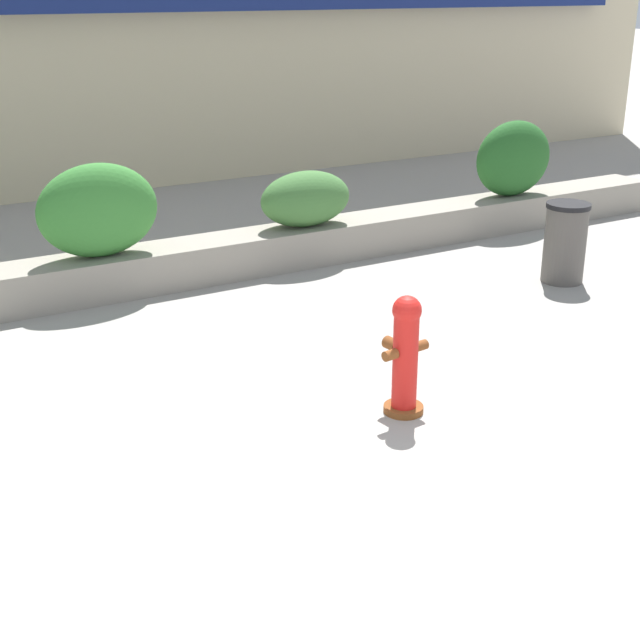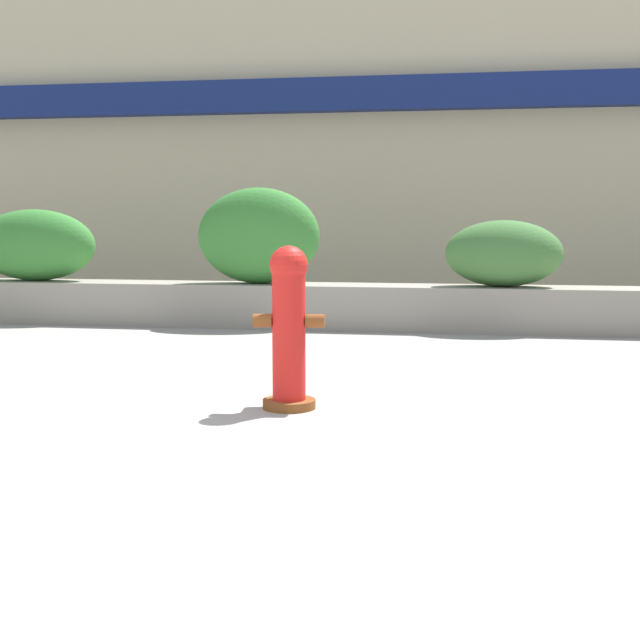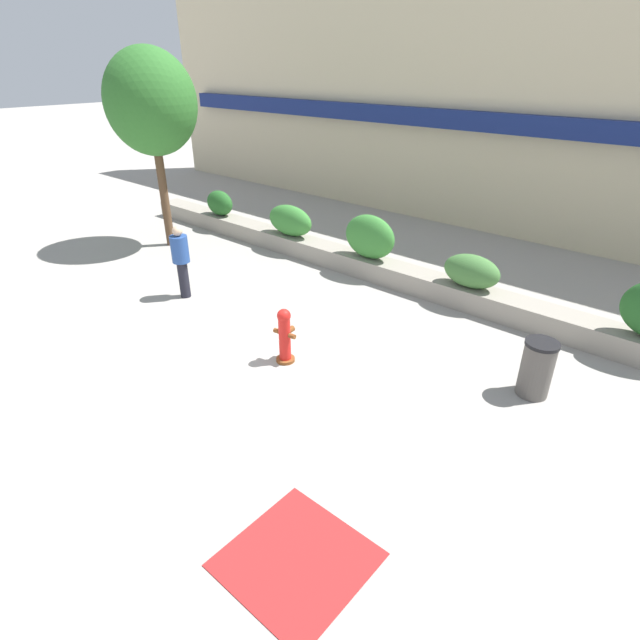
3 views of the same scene
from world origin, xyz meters
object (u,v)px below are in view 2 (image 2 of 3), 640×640
(hedge_bush_2, at_px, (258,236))
(fire_hydrant, at_px, (289,326))
(hedge_bush_1, at_px, (35,245))
(hedge_bush_3, at_px, (504,254))

(hedge_bush_2, relative_size, fire_hydrant, 1.33)
(hedge_bush_1, height_order, hedge_bush_3, hedge_bush_1)
(hedge_bush_1, height_order, fire_hydrant, hedge_bush_1)
(fire_hydrant, bearing_deg, hedge_bush_3, 71.05)
(hedge_bush_1, xyz_separation_m, hedge_bush_3, (5.60, 0.00, -0.06))
(hedge_bush_3, height_order, fire_hydrant, hedge_bush_3)
(hedge_bush_2, distance_m, hedge_bush_3, 2.80)
(hedge_bush_1, xyz_separation_m, fire_hydrant, (4.09, -4.38, -0.38))
(hedge_bush_3, distance_m, fire_hydrant, 4.65)
(hedge_bush_1, bearing_deg, hedge_bush_2, 0.00)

